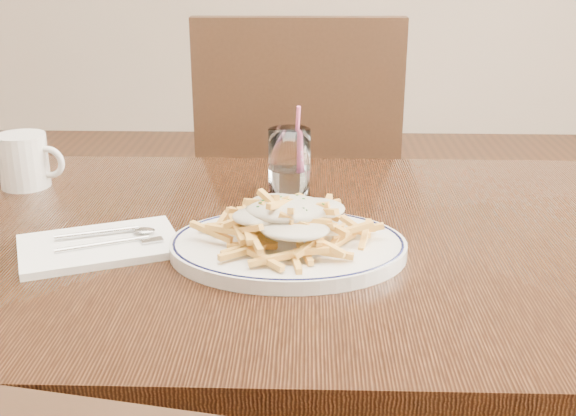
{
  "coord_description": "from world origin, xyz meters",
  "views": [
    {
      "loc": [
        0.06,
        -1.01,
        1.17
      ],
      "look_at": [
        0.03,
        -0.07,
        0.82
      ],
      "focal_mm": 45.0,
      "sensor_mm": 36.0,
      "label": 1
    }
  ],
  "objects_px": {
    "water_glass": "(289,167)",
    "coffee_mug": "(25,161)",
    "chair_far": "(298,192)",
    "fries_plate": "(288,247)",
    "loaded_fries": "(288,217)",
    "table": "(270,281)"
  },
  "relations": [
    {
      "from": "fries_plate",
      "to": "water_glass",
      "type": "bearing_deg",
      "value": 91.18
    },
    {
      "from": "table",
      "to": "water_glass",
      "type": "bearing_deg",
      "value": 82.18
    },
    {
      "from": "water_glass",
      "to": "fries_plate",
      "type": "bearing_deg",
      "value": -88.82
    },
    {
      "from": "fries_plate",
      "to": "water_glass",
      "type": "height_order",
      "value": "water_glass"
    },
    {
      "from": "table",
      "to": "loaded_fries",
      "type": "height_order",
      "value": "loaded_fries"
    },
    {
      "from": "coffee_mug",
      "to": "table",
      "type": "bearing_deg",
      "value": -25.03
    },
    {
      "from": "loaded_fries",
      "to": "coffee_mug",
      "type": "xyz_separation_m",
      "value": [
        -0.48,
        0.28,
        -0.01
      ]
    },
    {
      "from": "loaded_fries",
      "to": "coffee_mug",
      "type": "bearing_deg",
      "value": 149.26
    },
    {
      "from": "water_glass",
      "to": "coffee_mug",
      "type": "height_order",
      "value": "water_glass"
    },
    {
      "from": "chair_far",
      "to": "table",
      "type": "bearing_deg",
      "value": -92.48
    },
    {
      "from": "chair_far",
      "to": "fries_plate",
      "type": "distance_m",
      "value": 0.8
    },
    {
      "from": "coffee_mug",
      "to": "chair_far",
      "type": "bearing_deg",
      "value": 45.76
    },
    {
      "from": "loaded_fries",
      "to": "water_glass",
      "type": "xyz_separation_m",
      "value": [
        -0.01,
        0.25,
        -0.01
      ]
    },
    {
      "from": "chair_far",
      "to": "water_glass",
      "type": "bearing_deg",
      "value": -90.66
    },
    {
      "from": "chair_far",
      "to": "fries_plate",
      "type": "height_order",
      "value": "chair_far"
    },
    {
      "from": "table",
      "to": "chair_far",
      "type": "height_order",
      "value": "chair_far"
    },
    {
      "from": "chair_far",
      "to": "coffee_mug",
      "type": "distance_m",
      "value": 0.72
    },
    {
      "from": "table",
      "to": "fries_plate",
      "type": "xyz_separation_m",
      "value": [
        0.03,
        -0.07,
        0.09
      ]
    },
    {
      "from": "table",
      "to": "loaded_fries",
      "type": "xyz_separation_m",
      "value": [
        0.03,
        -0.07,
        0.14
      ]
    },
    {
      "from": "water_glass",
      "to": "chair_far",
      "type": "bearing_deg",
      "value": 89.34
    },
    {
      "from": "water_glass",
      "to": "coffee_mug",
      "type": "xyz_separation_m",
      "value": [
        -0.47,
        0.03,
        -0.0
      ]
    },
    {
      "from": "fries_plate",
      "to": "chair_far",
      "type": "bearing_deg",
      "value": 89.94
    }
  ]
}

